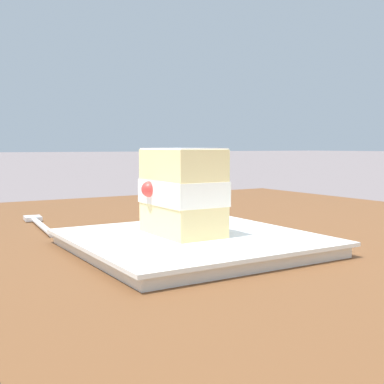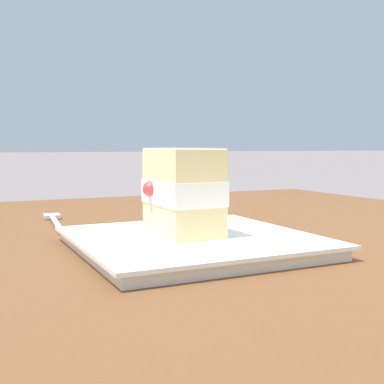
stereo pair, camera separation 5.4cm
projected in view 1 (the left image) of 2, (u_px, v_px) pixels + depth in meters
dessert_plate at (192, 242)px, 0.54m from camera, size 0.25×0.25×0.02m
cake_slice at (182, 191)px, 0.54m from camera, size 0.10×0.08×0.09m
dessert_fork at (39, 223)px, 0.70m from camera, size 0.17×0.03×0.01m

